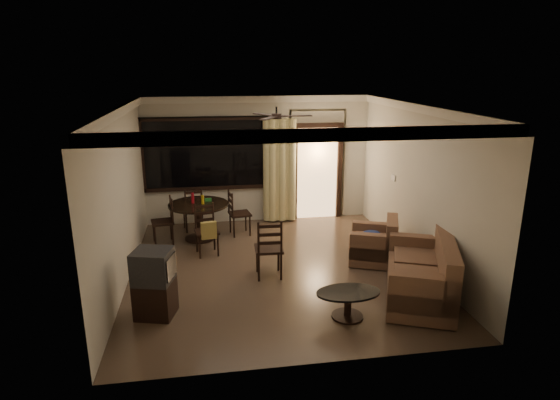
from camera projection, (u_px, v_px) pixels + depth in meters
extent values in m
plane|color=#7F6651|center=(277.00, 269.00, 8.19)|extent=(5.50, 5.50, 0.00)
plane|color=beige|center=(258.00, 160.00, 10.41)|extent=(5.00, 0.00, 5.00)
plane|color=beige|center=(314.00, 255.00, 5.19)|extent=(5.00, 0.00, 5.00)
plane|color=beige|center=(121.00, 198.00, 7.42)|extent=(0.00, 5.50, 5.50)
plane|color=beige|center=(418.00, 186.00, 8.18)|extent=(0.00, 5.50, 5.50)
plane|color=white|center=(276.00, 107.00, 7.41)|extent=(5.50, 5.50, 0.00)
cube|color=black|center=(208.00, 154.00, 10.17)|extent=(2.70, 0.04, 1.45)
cylinder|color=black|center=(211.00, 117.00, 9.87)|extent=(3.20, 0.03, 0.03)
cube|color=#FFC684|center=(317.00, 174.00, 10.67)|extent=(0.91, 0.03, 2.08)
cube|color=white|center=(393.00, 178.00, 9.20)|extent=(0.02, 0.18, 0.12)
cylinder|color=black|center=(276.00, 110.00, 7.43)|extent=(0.03, 0.03, 0.12)
cylinder|color=black|center=(276.00, 116.00, 7.45)|extent=(0.16, 0.16, 0.08)
cylinder|color=black|center=(198.00, 205.00, 9.40)|extent=(1.21, 1.21, 0.04)
cylinder|color=black|center=(199.00, 222.00, 9.50)|extent=(0.12, 0.12, 0.70)
cylinder|color=black|center=(200.00, 238.00, 9.60)|extent=(0.60, 0.60, 0.03)
cylinder|color=maroon|center=(193.00, 198.00, 9.38)|extent=(0.06, 0.06, 0.22)
cylinder|color=#BD9314|center=(203.00, 200.00, 9.35)|extent=(0.06, 0.06, 0.18)
cube|color=#267F2E|center=(208.00, 200.00, 9.57)|extent=(0.14, 0.10, 0.05)
cube|color=black|center=(162.00, 222.00, 9.24)|extent=(0.49, 0.49, 0.04)
cube|color=black|center=(240.00, 214.00, 9.75)|extent=(0.49, 0.49, 0.04)
cube|color=black|center=(207.00, 231.00, 8.71)|extent=(0.49, 0.49, 0.04)
cube|color=#A69247|center=(209.00, 230.00, 8.47)|extent=(0.29, 0.13, 0.32)
cube|color=black|center=(193.00, 210.00, 10.02)|extent=(0.49, 0.49, 0.04)
cube|color=black|center=(155.00, 298.00, 6.61)|extent=(0.61, 0.58, 0.52)
cube|color=black|center=(153.00, 266.00, 6.47)|extent=(0.61, 0.58, 0.47)
cube|color=black|center=(171.00, 267.00, 6.44)|extent=(0.11, 0.37, 0.32)
cube|color=#4B2B22|center=(419.00, 284.00, 7.09)|extent=(1.53, 1.98, 0.44)
cube|color=#4B2B22|center=(446.00, 264.00, 6.91)|extent=(0.87, 1.71, 0.71)
cube|color=#4B2B22|center=(423.00, 294.00, 6.30)|extent=(0.94, 0.54, 0.55)
cube|color=#4B2B22|center=(418.00, 251.00, 7.76)|extent=(0.94, 0.54, 0.55)
cube|color=#4B2B22|center=(417.00, 268.00, 7.03)|extent=(1.19, 1.67, 0.13)
cube|color=#4B2B22|center=(373.00, 251.00, 8.44)|extent=(1.05, 1.05, 0.38)
cube|color=#4B2B22|center=(392.00, 236.00, 8.29)|extent=(0.47, 0.82, 0.62)
cube|color=#4B2B22|center=(373.00, 247.00, 8.09)|extent=(0.81, 0.46, 0.47)
cube|color=#4B2B22|center=(374.00, 235.00, 8.69)|extent=(0.81, 0.46, 0.47)
cube|color=#4B2B22|center=(371.00, 239.00, 8.39)|extent=(0.76, 0.78, 0.11)
ellipsoid|color=navy|center=(371.00, 234.00, 8.36)|extent=(0.34, 0.28, 0.10)
ellipsoid|color=black|center=(348.00, 292.00, 6.51)|extent=(0.91, 0.55, 0.03)
cylinder|color=black|center=(348.00, 305.00, 6.57)|extent=(0.10, 0.10, 0.36)
cylinder|color=black|center=(347.00, 316.00, 6.62)|extent=(0.44, 0.44, 0.03)
cube|color=black|center=(269.00, 249.00, 7.78)|extent=(0.47, 0.47, 0.04)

